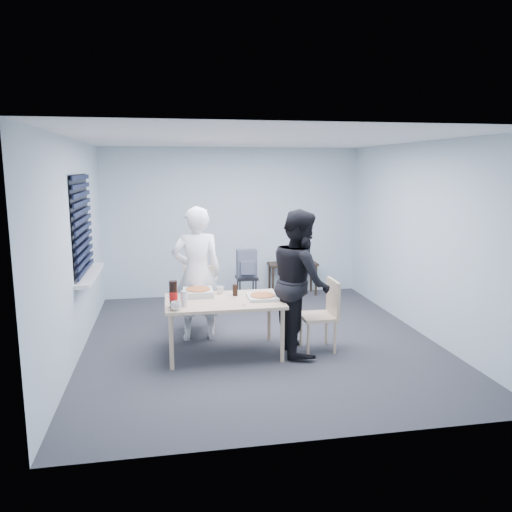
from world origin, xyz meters
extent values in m
plane|color=#323237|center=(0.00, 0.00, 0.00)|extent=(5.00, 5.00, 0.00)
plane|color=white|center=(0.00, 0.00, 2.60)|extent=(5.00, 5.00, 0.00)
plane|color=silver|center=(0.00, 2.50, 1.30)|extent=(4.50, 0.00, 4.50)
plane|color=silver|center=(0.00, -2.50, 1.30)|extent=(4.50, 0.00, 4.50)
plane|color=silver|center=(-2.25, 0.00, 1.30)|extent=(0.00, 5.00, 5.00)
plane|color=silver|center=(2.25, 0.00, 1.30)|extent=(0.00, 5.00, 5.00)
plane|color=black|center=(-2.23, 0.40, 1.55)|extent=(0.00, 1.30, 1.30)
cube|color=black|center=(-2.21, 0.40, 1.55)|extent=(0.04, 1.30, 1.25)
cube|color=silver|center=(-2.16, 0.40, 0.89)|extent=(0.18, 1.42, 0.05)
cube|color=beige|center=(-0.51, -0.39, 0.66)|extent=(1.40, 0.89, 0.04)
cylinder|color=beige|center=(-1.15, -0.77, 0.32)|extent=(0.05, 0.05, 0.64)
cylinder|color=beige|center=(-1.15, -0.01, 0.32)|extent=(0.05, 0.05, 0.64)
cylinder|color=beige|center=(0.13, -0.77, 0.32)|extent=(0.05, 0.05, 0.64)
cylinder|color=beige|center=(0.13, -0.01, 0.32)|extent=(0.05, 0.05, 0.64)
cube|color=beige|center=(-0.74, 0.53, 0.43)|extent=(0.42, 0.42, 0.04)
cube|color=beige|center=(-0.74, 0.72, 0.67)|extent=(0.42, 0.04, 0.44)
cylinder|color=beige|center=(-0.91, 0.36, 0.21)|extent=(0.03, 0.03, 0.41)
cylinder|color=beige|center=(-0.91, 0.70, 0.21)|extent=(0.03, 0.03, 0.41)
cylinder|color=beige|center=(-0.57, 0.36, 0.21)|extent=(0.03, 0.03, 0.41)
cylinder|color=beige|center=(-0.57, 0.70, 0.21)|extent=(0.03, 0.03, 0.41)
cube|color=beige|center=(0.65, -0.46, 0.43)|extent=(0.42, 0.42, 0.04)
cube|color=beige|center=(0.84, -0.46, 0.67)|extent=(0.04, 0.42, 0.44)
cylinder|color=beige|center=(0.48, -0.63, 0.21)|extent=(0.03, 0.03, 0.41)
cylinder|color=beige|center=(0.48, -0.29, 0.21)|extent=(0.03, 0.03, 0.41)
cylinder|color=beige|center=(0.82, -0.63, 0.21)|extent=(0.03, 0.03, 0.41)
cylinder|color=beige|center=(0.82, -0.29, 0.21)|extent=(0.03, 0.03, 0.41)
imported|color=white|center=(-0.79, 0.22, 0.89)|extent=(0.65, 0.42, 1.77)
imported|color=black|center=(0.42, -0.46, 0.89)|extent=(0.47, 0.86, 1.77)
cube|color=#2E2217|center=(1.04, 2.28, 0.56)|extent=(0.86, 0.38, 0.04)
cylinder|color=#2E2217|center=(0.64, 2.13, 0.27)|extent=(0.04, 0.04, 0.54)
cylinder|color=#2E2217|center=(0.64, 2.43, 0.27)|extent=(0.04, 0.04, 0.54)
cylinder|color=#2E2217|center=(1.43, 2.13, 0.27)|extent=(0.04, 0.04, 0.54)
cylinder|color=#2E2217|center=(1.43, 2.43, 0.27)|extent=(0.04, 0.04, 0.54)
cube|color=black|center=(0.11, 1.74, 0.46)|extent=(0.34, 0.34, 0.04)
cylinder|color=black|center=(-0.02, 1.61, 0.22)|extent=(0.04, 0.04, 0.44)
cylinder|color=black|center=(-0.02, 1.87, 0.22)|extent=(0.04, 0.04, 0.44)
cylinder|color=black|center=(0.25, 1.61, 0.22)|extent=(0.04, 0.04, 0.44)
cylinder|color=black|center=(0.25, 1.87, 0.22)|extent=(0.04, 0.04, 0.44)
cube|color=slate|center=(0.11, 1.74, 0.71)|extent=(0.32, 0.17, 0.45)
cube|color=slate|center=(0.11, 1.62, 0.65)|extent=(0.24, 0.06, 0.22)
cube|color=silver|center=(-0.81, -0.13, 0.70)|extent=(0.36, 0.36, 0.04)
cube|color=silver|center=(-0.81, -0.13, 0.74)|extent=(0.36, 0.36, 0.04)
cylinder|color=#CC7F38|center=(-0.81, -0.13, 0.77)|extent=(0.31, 0.31, 0.01)
cube|color=silver|center=(-0.04, -0.42, 0.70)|extent=(0.36, 0.36, 0.04)
cylinder|color=#CC7F38|center=(-0.04, -0.42, 0.73)|extent=(0.30, 0.30, 0.01)
imported|color=silver|center=(-1.09, -0.73, 0.73)|extent=(0.17, 0.17, 0.10)
imported|color=silver|center=(-0.52, -0.09, 0.73)|extent=(0.10, 0.10, 0.09)
cylinder|color=black|center=(-0.35, -0.21, 0.75)|extent=(0.07, 0.07, 0.14)
cylinder|color=black|center=(-1.11, -0.61, 0.84)|extent=(0.09, 0.09, 0.31)
cylinder|color=red|center=(-1.11, -0.61, 0.82)|extent=(0.10, 0.10, 0.10)
cylinder|color=silver|center=(-0.99, -0.59, 0.77)|extent=(0.09, 0.09, 0.18)
torus|color=red|center=(-0.31, -0.67, 0.68)|extent=(0.06, 0.06, 0.00)
cube|color=white|center=(0.89, 2.27, 0.58)|extent=(0.26, 0.32, 0.00)
cube|color=black|center=(1.26, 2.32, 0.61)|extent=(0.16, 0.13, 0.06)
camera|label=1|loc=(-1.17, -6.20, 2.26)|focal=35.00mm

